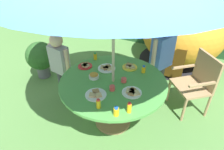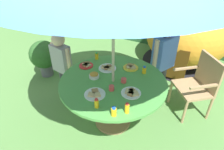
# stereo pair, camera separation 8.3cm
# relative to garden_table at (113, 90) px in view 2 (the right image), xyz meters

# --- Properties ---
(ground_plane) EXTENTS (10.00, 10.00, 0.02)m
(ground_plane) POSITION_rel_garden_table_xyz_m (0.00, 0.00, -0.61)
(ground_plane) COLOR #548442
(hedge_backdrop) EXTENTS (9.00, 0.70, 1.87)m
(hedge_backdrop) POSITION_rel_garden_table_xyz_m (0.00, 3.15, 0.33)
(hedge_backdrop) COLOR #234C28
(hedge_backdrop) RESTS_ON ground_plane
(garden_table) EXTENTS (1.40, 1.40, 0.75)m
(garden_table) POSITION_rel_garden_table_xyz_m (0.00, 0.00, 0.00)
(garden_table) COLOR #93704C
(garden_table) RESTS_ON ground_plane
(wooden_chair) EXTENTS (0.67, 0.67, 0.93)m
(wooden_chair) POSITION_rel_garden_table_xyz_m (0.99, 0.84, -0.08)
(wooden_chair) COLOR tan
(wooden_chair) RESTS_ON ground_plane
(dome_tent) EXTENTS (1.77, 1.77, 1.37)m
(dome_tent) POSITION_rel_garden_table_xyz_m (0.51, 2.28, 0.07)
(dome_tent) COLOR orange
(dome_tent) RESTS_ON ground_plane
(potted_plant) EXTENTS (0.54, 0.54, 0.72)m
(potted_plant) POSITION_rel_garden_table_xyz_m (-1.77, 0.48, -0.18)
(potted_plant) COLOR #595960
(potted_plant) RESTS_ON ground_plane
(child_in_blue_shirt) EXTENTS (0.32, 0.42, 1.34)m
(child_in_blue_shirt) POSITION_rel_garden_table_xyz_m (0.40, 0.88, 0.25)
(child_in_blue_shirt) COLOR #3F3F47
(child_in_blue_shirt) RESTS_ON ground_plane
(child_in_grey_shirt) EXTENTS (0.39, 0.21, 1.16)m
(child_in_grey_shirt) POSITION_rel_garden_table_xyz_m (-1.00, 0.15, 0.13)
(child_in_grey_shirt) COLOR #3F3F47
(child_in_grey_shirt) RESTS_ON ground_plane
(snack_bowl) EXTENTS (0.13, 0.13, 0.07)m
(snack_bowl) POSITION_rel_garden_table_xyz_m (-0.26, -0.05, 0.18)
(snack_bowl) COLOR white
(snack_bowl) RESTS_ON garden_table
(plate_front_edge) EXTENTS (0.25, 0.25, 0.03)m
(plate_front_edge) POSITION_rel_garden_table_xyz_m (-0.21, 0.22, 0.16)
(plate_front_edge) COLOR white
(plate_front_edge) RESTS_ON garden_table
(plate_near_left) EXTENTS (0.21, 0.21, 0.03)m
(plate_near_left) POSITION_rel_garden_table_xyz_m (0.07, 0.40, 0.16)
(plate_near_left) COLOR yellow
(plate_near_left) RESTS_ON garden_table
(plate_center_back) EXTENTS (0.20, 0.20, 0.03)m
(plate_center_back) POSITION_rel_garden_table_xyz_m (-0.52, 0.14, 0.16)
(plate_center_back) COLOR red
(plate_center_back) RESTS_ON garden_table
(plate_near_right) EXTENTS (0.24, 0.24, 0.03)m
(plate_near_right) POSITION_rel_garden_table_xyz_m (0.31, -0.12, 0.16)
(plate_near_right) COLOR white
(plate_near_right) RESTS_ON garden_table
(plate_mid_right) EXTENTS (0.25, 0.25, 0.03)m
(plate_mid_right) POSITION_rel_garden_table_xyz_m (-0.06, -0.35, 0.16)
(plate_mid_right) COLOR white
(plate_mid_right) RESTS_ON garden_table
(juice_bottle_far_left) EXTENTS (0.05, 0.05, 0.12)m
(juice_bottle_far_left) POSITION_rel_garden_table_xyz_m (0.08, -0.52, 0.20)
(juice_bottle_far_left) COLOR yellow
(juice_bottle_far_left) RESTS_ON garden_table
(juice_bottle_far_right) EXTENTS (0.06, 0.06, 0.11)m
(juice_bottle_far_right) POSITION_rel_garden_table_xyz_m (0.30, -0.53, 0.20)
(juice_bottle_far_right) COLOR yellow
(juice_bottle_far_right) RESTS_ON garden_table
(juice_bottle_center_front) EXTENTS (0.05, 0.05, 0.13)m
(juice_bottle_center_front) POSITION_rel_garden_table_xyz_m (0.40, -0.43, 0.20)
(juice_bottle_center_front) COLOR yellow
(juice_bottle_center_front) RESTS_ON garden_table
(juice_bottle_mid_left) EXTENTS (0.05, 0.05, 0.11)m
(juice_bottle_mid_left) POSITION_rel_garden_table_xyz_m (-0.49, 0.39, 0.20)
(juice_bottle_mid_left) COLOR yellow
(juice_bottle_mid_left) RESTS_ON garden_table
(juice_bottle_back_edge) EXTENTS (0.05, 0.05, 0.11)m
(juice_bottle_back_edge) POSITION_rel_garden_table_xyz_m (0.28, 0.37, 0.19)
(juice_bottle_back_edge) COLOR yellow
(juice_bottle_back_edge) RESTS_ON garden_table
(cup_near) EXTENTS (0.07, 0.07, 0.06)m
(cup_near) POSITION_rel_garden_table_xyz_m (0.13, 0.04, 0.17)
(cup_near) COLOR #E04C47
(cup_near) RESTS_ON garden_table
(cup_far) EXTENTS (0.07, 0.07, 0.06)m
(cup_far) POSITION_rel_garden_table_xyz_m (0.07, -0.18, 0.18)
(cup_far) COLOR #E04C47
(cup_far) RESTS_ON garden_table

